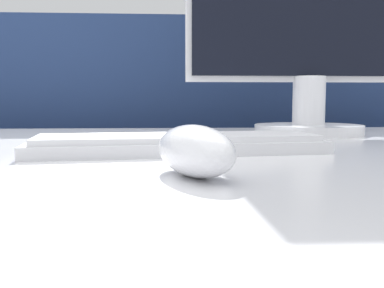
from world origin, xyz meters
name	(u,v)px	position (x,y,z in m)	size (l,w,h in m)	color
partition_panel	(153,207)	(0.00, 0.67, 0.54)	(5.00, 0.03, 1.08)	navy
computer_mouse_near	(195,151)	(0.06, -0.19, 0.80)	(0.09, 0.14, 0.05)	white
keyboard	(177,144)	(0.05, 0.00, 0.79)	(0.41, 0.17, 0.02)	silver
monitor	(311,6)	(0.33, 0.31, 1.04)	(0.51, 0.22, 0.50)	white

